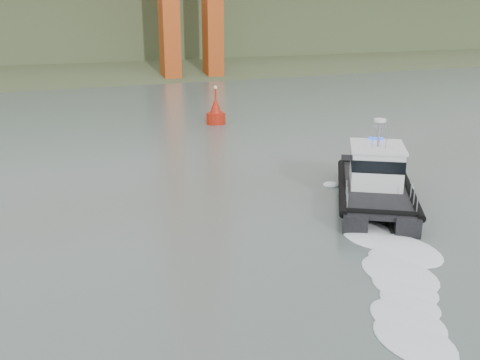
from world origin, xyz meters
The scene contains 4 objects.
ground centered at (0.00, 0.00, 0.00)m, with size 400.00×400.00×0.00m, color #54645E.
headlands centered at (0.00, 125.50, 7.05)m, with size 500.00×105.36×27.12m.
patrol_boat centered at (10.49, 8.96, 1.36)m, with size 9.63×11.52×5.42m.
nav_buoy centered at (10.71, 36.05, 1.12)m, with size 2.05×2.05×4.28m.
Camera 1 is at (-10.37, -16.42, 11.32)m, focal length 40.00 mm.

